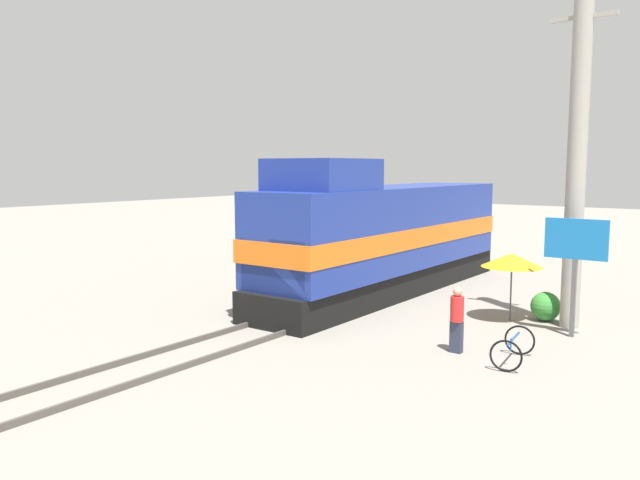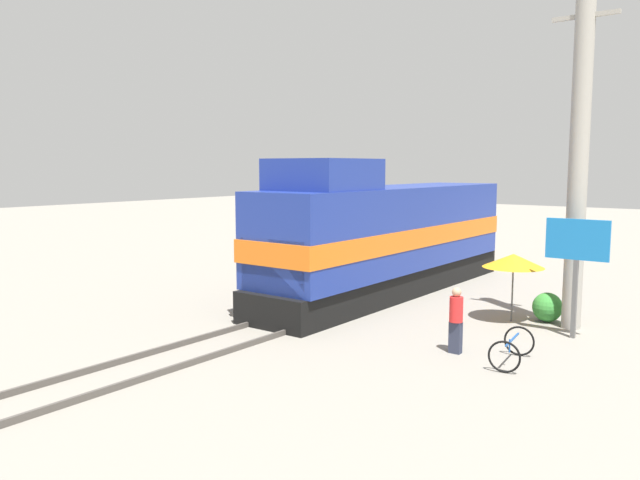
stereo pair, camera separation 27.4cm
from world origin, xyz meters
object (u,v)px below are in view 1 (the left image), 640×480
(billboard_sign, at_px, (576,249))
(person_bystander, at_px, (457,317))
(utility_pole, at_px, (577,154))
(locomotive, at_px, (383,237))
(vendor_umbrella, at_px, (512,260))
(bicycle, at_px, (513,347))

(billboard_sign, bearing_deg, person_bystander, -121.00)
(utility_pole, bearing_deg, locomotive, 172.93)
(utility_pole, xyz_separation_m, person_bystander, (-1.62, -4.34, -4.14))
(vendor_umbrella, relative_size, billboard_sign, 0.63)
(billboard_sign, bearing_deg, bicycle, -98.91)
(utility_pole, distance_m, vendor_umbrella, 3.60)
(billboard_sign, relative_size, bicycle, 2.01)
(vendor_umbrella, distance_m, person_bystander, 4.18)
(vendor_umbrella, bearing_deg, bicycle, -69.67)
(locomotive, height_order, bicycle, locomotive)
(locomotive, xyz_separation_m, utility_pole, (6.88, -0.85, 2.94))
(billboard_sign, xyz_separation_m, bicycle, (-0.51, -3.27, -2.06))
(utility_pole, height_order, person_bystander, utility_pole)
(locomotive, distance_m, billboard_sign, 7.49)
(billboard_sign, relative_size, person_bystander, 1.95)
(person_bystander, bearing_deg, billboard_sign, 59.00)
(vendor_umbrella, bearing_deg, utility_pole, 9.21)
(billboard_sign, bearing_deg, utility_pole, 108.15)
(utility_pole, relative_size, person_bystander, 5.95)
(utility_pole, distance_m, person_bystander, 6.21)
(locomotive, bearing_deg, billboard_sign, -14.87)
(utility_pole, relative_size, billboard_sign, 3.05)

